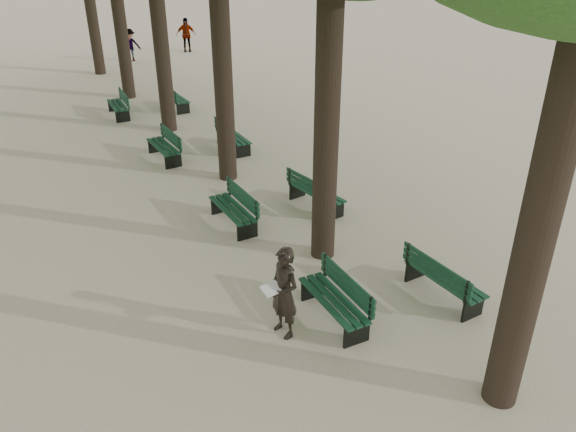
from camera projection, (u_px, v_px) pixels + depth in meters
ground at (346, 355)px, 9.66m from camera, size 120.00×120.00×0.00m
bench_left_0 at (334, 308)px, 10.41m from camera, size 0.68×1.83×0.92m
bench_left_1 at (233, 215)px, 13.72m from camera, size 0.60×1.81×0.92m
bench_left_2 at (164, 152)px, 17.58m from camera, size 0.58×1.80×0.92m
bench_left_3 at (119, 110)px, 21.57m from camera, size 0.71×1.84×0.92m
bench_right_0 at (443, 286)px, 11.04m from camera, size 0.59×1.81×0.92m
bench_right_1 at (316, 198)px, 14.57m from camera, size 0.77×1.85×0.92m
bench_right_2 at (233, 142)px, 18.39m from camera, size 0.65×1.82×0.92m
bench_right_3 at (176, 102)px, 22.45m from camera, size 0.58×1.80×0.92m
man_with_map at (284, 293)px, 9.79m from camera, size 0.67×0.75×1.76m
pedestrian_b at (130, 45)px, 30.11m from camera, size 1.11×0.40×1.69m
pedestrian_c at (186, 35)px, 32.37m from camera, size 1.17×0.72×1.89m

